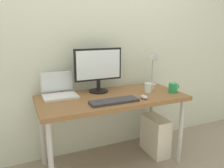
# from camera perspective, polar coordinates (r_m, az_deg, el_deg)

# --- Properties ---
(ground_plane) EXTENTS (6.00, 6.00, 0.00)m
(ground_plane) POSITION_cam_1_polar(r_m,az_deg,el_deg) (2.49, 0.00, -19.42)
(ground_plane) COLOR gray
(back_wall) EXTENTS (4.40, 0.04, 2.60)m
(back_wall) POSITION_cam_1_polar(r_m,az_deg,el_deg) (2.44, -3.75, 12.28)
(back_wall) COLOR silver
(back_wall) RESTS_ON ground_plane
(desk) EXTENTS (1.41, 0.65, 0.73)m
(desk) POSITION_cam_1_polar(r_m,az_deg,el_deg) (2.20, 0.00, -4.73)
(desk) COLOR brown
(desk) RESTS_ON ground_plane
(monitor) EXTENTS (0.50, 0.20, 0.45)m
(monitor) POSITION_cam_1_polar(r_m,az_deg,el_deg) (2.27, -3.51, 4.18)
(monitor) COLOR black
(monitor) RESTS_ON desk
(laptop) EXTENTS (0.32, 0.26, 0.23)m
(laptop) POSITION_cam_1_polar(r_m,az_deg,el_deg) (2.22, -13.32, -1.53)
(laptop) COLOR silver
(laptop) RESTS_ON desk
(desk_lamp) EXTENTS (0.11, 0.16, 0.41)m
(desk_lamp) POSITION_cam_1_polar(r_m,az_deg,el_deg) (2.57, 10.74, 5.92)
(desk_lamp) COLOR #B2B2B7
(desk_lamp) RESTS_ON desk
(keyboard) EXTENTS (0.44, 0.14, 0.02)m
(keyboard) POSITION_cam_1_polar(r_m,az_deg,el_deg) (1.99, 0.53, -4.38)
(keyboard) COLOR #333338
(keyboard) RESTS_ON desk
(mouse) EXTENTS (0.06, 0.09, 0.03)m
(mouse) POSITION_cam_1_polar(r_m,az_deg,el_deg) (2.11, 8.14, -3.28)
(mouse) COLOR #B2B2B7
(mouse) RESTS_ON desk
(coffee_mug) EXTENTS (0.12, 0.09, 0.10)m
(coffee_mug) POSITION_cam_1_polar(r_m,az_deg,el_deg) (2.37, 15.26, -0.92)
(coffee_mug) COLOR #268C4C
(coffee_mug) RESTS_ON desk
(glass_cup) EXTENTS (0.11, 0.07, 0.09)m
(glass_cup) POSITION_cam_1_polar(r_m,az_deg,el_deg) (2.33, 9.19, -0.89)
(glass_cup) COLOR silver
(glass_cup) RESTS_ON desk
(computer_tower) EXTENTS (0.18, 0.36, 0.42)m
(computer_tower) POSITION_cam_1_polar(r_m,az_deg,el_deg) (2.62, 10.87, -12.64)
(computer_tower) COLOR silver
(computer_tower) RESTS_ON ground_plane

